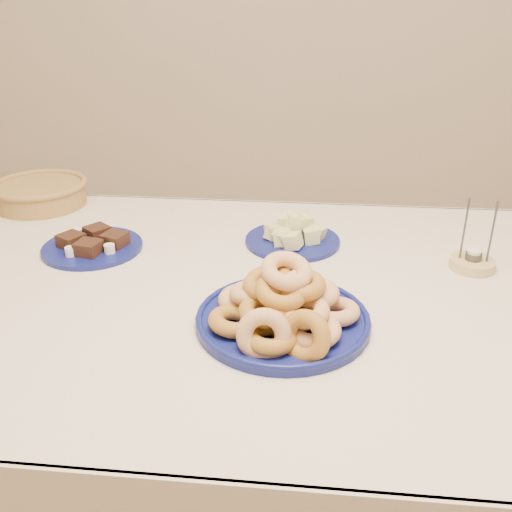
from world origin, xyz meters
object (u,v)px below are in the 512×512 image
object	(u,v)px
donut_platter	(283,308)
candle_holder	(472,262)
wicker_basket	(40,192)
dining_table	(258,327)
melon_plate	(292,235)
brownie_plate	(92,245)

from	to	relation	value
donut_platter	candle_holder	distance (m)	0.52
wicker_basket	candle_holder	bearing A→B (deg)	-14.44
dining_table	wicker_basket	size ratio (longest dim) A/B	4.78
melon_plate	brownie_plate	xyz separation A→B (m)	(-0.50, -0.09, -0.01)
dining_table	donut_platter	bearing A→B (deg)	-67.74
melon_plate	brownie_plate	size ratio (longest dim) A/B	0.78
dining_table	brownie_plate	xyz separation A→B (m)	(-0.44, 0.15, 0.12)
dining_table	donut_platter	xyz separation A→B (m)	(0.06, -0.16, 0.15)
donut_platter	candle_holder	world-z (taller)	candle_holder
melon_plate	candle_holder	distance (m)	0.44
brownie_plate	candle_holder	distance (m)	0.93
melon_plate	wicker_basket	distance (m)	0.80
melon_plate	candle_holder	size ratio (longest dim) A/B	1.49
donut_platter	melon_plate	xyz separation A→B (m)	(-0.00, 0.40, -0.02)
dining_table	brownie_plate	world-z (taller)	brownie_plate
wicker_basket	melon_plate	bearing A→B (deg)	-15.14
dining_table	donut_platter	world-z (taller)	donut_platter
donut_platter	wicker_basket	distance (m)	0.98
dining_table	candle_holder	size ratio (longest dim) A/B	9.89
dining_table	candle_holder	distance (m)	0.53
wicker_basket	dining_table	bearing A→B (deg)	-32.55
donut_platter	candle_holder	xyz separation A→B (m)	(0.43, 0.30, -0.03)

